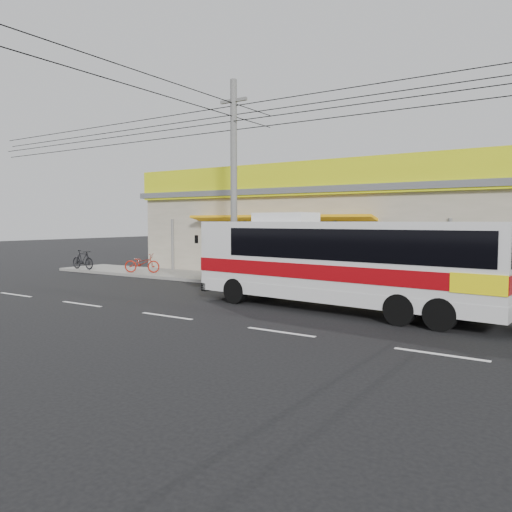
{
  "coord_description": "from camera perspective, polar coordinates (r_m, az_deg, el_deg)",
  "views": [
    {
      "loc": [
        10.45,
        -13.53,
        2.88
      ],
      "look_at": [
        0.29,
        2.0,
        1.58
      ],
      "focal_mm": 35.0,
      "sensor_mm": 36.0,
      "label": 1
    }
  ],
  "objects": [
    {
      "name": "sidewalk",
      "position": [
        22.33,
        5.0,
        -3.22
      ],
      "size": [
        30.0,
        3.2,
        0.15
      ],
      "primitive_type": "cube",
      "color": "gray",
      "rests_on": "ground"
    },
    {
      "name": "motorbike_red",
      "position": [
        27.11,
        -12.89,
        -0.8
      ],
      "size": [
        2.03,
        1.42,
        1.01
      ],
      "primitive_type": "imported",
      "rotation": [
        0.0,
        0.0,
        2.01
      ],
      "color": "#98180B",
      "rests_on": "sidewalk"
    },
    {
      "name": "ground",
      "position": [
        17.34,
        -4.45,
        -5.56
      ],
      "size": [
        120.0,
        120.0,
        0.0
      ],
      "primitive_type": "plane",
      "color": "black",
      "rests_on": "ground"
    },
    {
      "name": "coach_bus",
      "position": [
        16.01,
        10.11,
        -0.29
      ],
      "size": [
        10.44,
        3.12,
        3.17
      ],
      "rotation": [
        0.0,
        0.0,
        -0.09
      ],
      "color": "silver",
      "rests_on": "ground"
    },
    {
      "name": "lane_markings",
      "position": [
        15.47,
        -10.16,
        -6.78
      ],
      "size": [
        50.0,
        0.12,
        0.01
      ],
      "primitive_type": null,
      "color": "silver",
      "rests_on": "ground"
    },
    {
      "name": "utility_pole",
      "position": [
        22.3,
        -2.58,
        15.64
      ],
      "size": [
        34.0,
        14.0,
        8.95
      ],
      "color": "#61615E",
      "rests_on": "ground"
    },
    {
      "name": "storefront_building",
      "position": [
        27.17,
        10.56,
        2.72
      ],
      "size": [
        22.6,
        9.2,
        5.7
      ],
      "color": "#9C967E",
      "rests_on": "ground"
    },
    {
      "name": "motorbike_dark",
      "position": [
        29.98,
        -19.19,
        -0.4
      ],
      "size": [
        1.82,
        0.54,
        1.09
      ],
      "primitive_type": "imported",
      "rotation": [
        0.0,
        0.0,
        1.55
      ],
      "color": "black",
      "rests_on": "sidewalk"
    }
  ]
}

